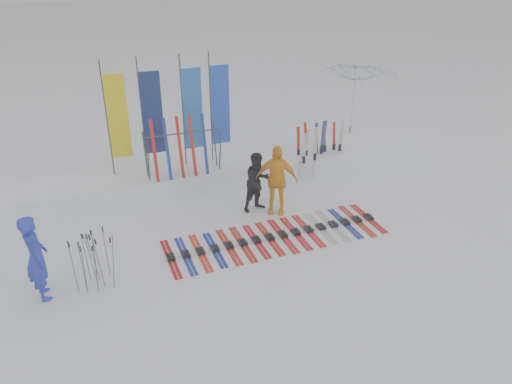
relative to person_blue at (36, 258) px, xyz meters
name	(u,v)px	position (x,y,z in m)	size (l,w,h in m)	color
ground	(273,263)	(4.78, -0.60, -0.92)	(120.00, 120.00, 0.00)	white
snow_bank	(214,172)	(4.78, 4.00, -0.62)	(14.00, 1.60, 0.60)	white
person_blue	(36,258)	(0.00, 0.00, 0.00)	(0.67, 0.44, 1.84)	#1F32BA
person_black	(258,182)	(5.37, 1.88, -0.11)	(0.79, 0.61, 1.62)	black
person_yellow	(276,180)	(5.76, 1.59, 0.02)	(1.10, 0.46, 1.88)	#FFAE10
tent_canopy	(355,102)	(10.54, 5.72, 0.47)	(3.03, 3.08, 2.78)	white
ski_row	(276,236)	(5.27, 0.38, -0.89)	(5.37, 1.69, 0.07)	#AD0E0D
pole_cluster	(93,261)	(1.01, -0.02, -0.32)	(0.86, 0.76, 1.24)	#595B60
feather_flags	(171,111)	(3.67, 4.19, 1.32)	(3.47, 0.11, 3.20)	#383A3F
ski_rack	(183,147)	(3.81, 3.60, 0.46)	(2.04, 0.80, 1.23)	#383A3F
upright_skis	(317,149)	(7.96, 3.51, -0.14)	(1.50, 0.83, 1.70)	silver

